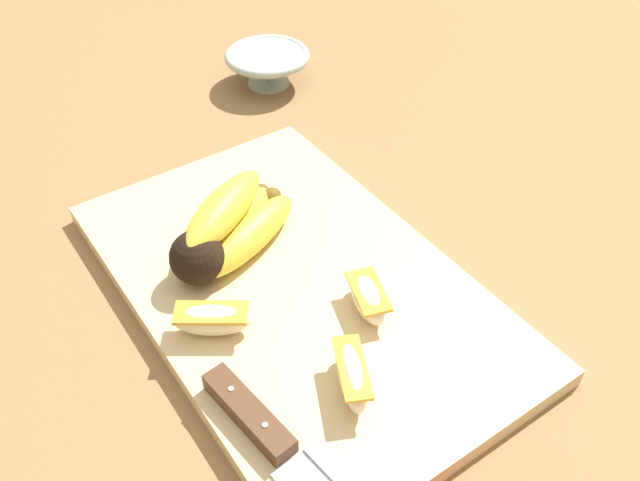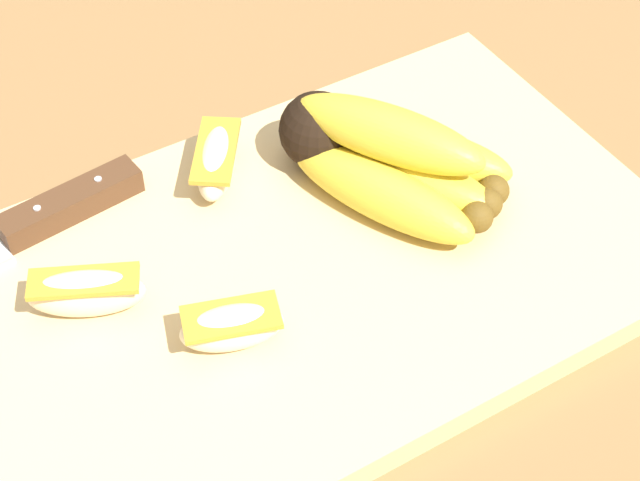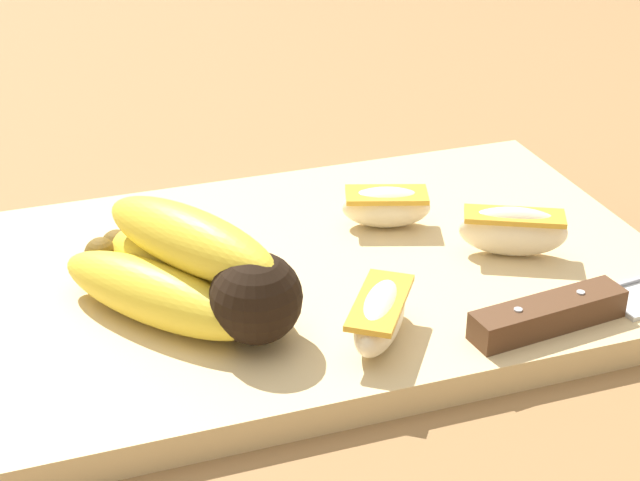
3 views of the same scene
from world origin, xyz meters
The scene contains 7 objects.
ground_plane centered at (0.00, 0.00, 0.00)m, with size 6.00×6.00×0.00m, color olive.
cutting_board centered at (-0.01, -0.02, 0.01)m, with size 0.47×0.29×0.02m, color #DBBC84.
banana_bunch centered at (0.07, 0.01, 0.05)m, with size 0.14×0.16×0.07m.
chefs_knife centered at (-0.17, 0.09, 0.03)m, with size 0.28×0.06×0.02m.
apple_wedge_near centered at (-0.03, 0.08, 0.04)m, with size 0.06×0.07×0.03m.
apple_wedge_middle centered at (-0.08, -0.05, 0.04)m, with size 0.07×0.04×0.03m.
apple_wedge_far centered at (-0.15, 0.01, 0.04)m, with size 0.07×0.05×0.04m.
Camera 3 is at (0.16, 0.52, 0.34)m, focal length 55.75 mm.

